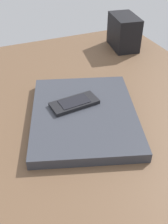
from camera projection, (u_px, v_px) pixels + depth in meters
desk_surface at (111, 144)px, 59.08cm from camera, size 120.00×80.00×3.00cm
laptop_closed at (84, 115)px, 63.20cm from camera, size 36.63×32.93×2.43cm
cell_phone_on_laptop at (74, 103)px, 64.07cm from camera, size 6.31×12.14×1.04cm
desk_organizer at (124, 32)px, 93.56cm from camera, size 14.48×10.04×11.47cm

